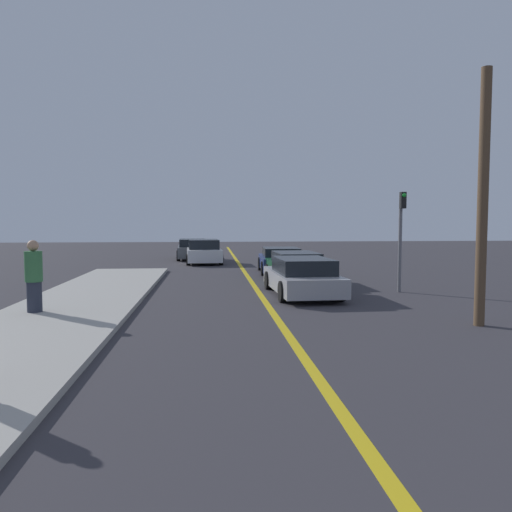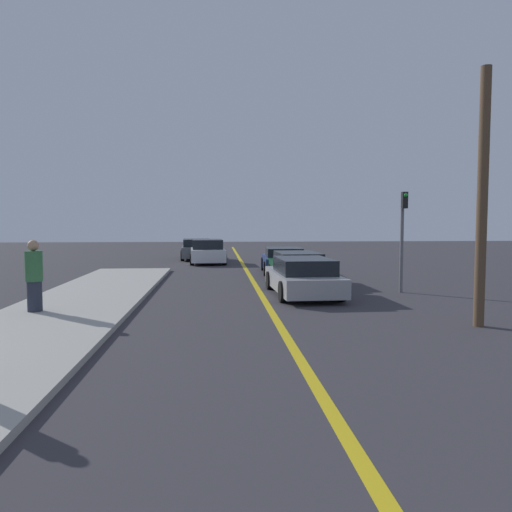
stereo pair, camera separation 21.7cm
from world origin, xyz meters
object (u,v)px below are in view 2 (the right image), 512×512
(utility_pole, at_px, (482,198))
(car_parked_left_lot, at_px, (207,252))
(car_ahead_center, at_px, (297,268))
(traffic_light, at_px, (403,230))
(car_near_right_lane, at_px, (303,277))
(car_oncoming_far, at_px, (197,249))
(pedestrian_by_sign, at_px, (34,276))
(car_far_distant, at_px, (283,260))

(utility_pole, bearing_deg, car_parked_left_lot, 110.25)
(car_ahead_center, xyz_separation_m, traffic_light, (3.10, -2.98, 1.53))
(car_parked_left_lot, bearing_deg, car_ahead_center, -71.75)
(car_near_right_lane, height_order, car_oncoming_far, car_oncoming_far)
(car_ahead_center, bearing_deg, traffic_light, -45.14)
(pedestrian_by_sign, bearing_deg, car_far_distant, 52.67)
(car_near_right_lane, relative_size, utility_pole, 0.80)
(pedestrian_by_sign, height_order, traffic_light, traffic_light)
(car_near_right_lane, height_order, car_ahead_center, car_near_right_lane)
(car_ahead_center, xyz_separation_m, car_oncoming_far, (-4.41, 12.50, 0.03))
(car_parked_left_lot, bearing_deg, pedestrian_by_sign, -107.63)
(car_parked_left_lot, height_order, utility_pole, utility_pole)
(car_near_right_lane, relative_size, traffic_light, 1.38)
(car_parked_left_lot, relative_size, car_oncoming_far, 0.98)
(pedestrian_by_sign, distance_m, traffic_light, 11.44)
(car_oncoming_far, bearing_deg, car_ahead_center, -73.26)
(traffic_light, bearing_deg, car_oncoming_far, 115.90)
(car_parked_left_lot, relative_size, pedestrian_by_sign, 2.34)
(car_oncoming_far, xyz_separation_m, utility_pole, (7.29, -20.90, 2.31))
(car_near_right_lane, bearing_deg, pedestrian_by_sign, -159.28)
(car_near_right_lane, distance_m, car_ahead_center, 3.30)
(car_oncoming_far, bearing_deg, pedestrian_by_sign, -102.77)
(car_near_right_lane, xyz_separation_m, car_ahead_center, (0.33, 3.28, -0.00))
(car_near_right_lane, relative_size, car_parked_left_lot, 1.11)
(car_ahead_center, relative_size, car_far_distant, 1.14)
(car_near_right_lane, height_order, car_far_distant, car_near_right_lane)
(car_far_distant, bearing_deg, car_oncoming_far, 119.07)
(car_far_distant, bearing_deg, car_parked_left_lot, 125.32)
(car_oncoming_far, relative_size, traffic_light, 1.27)
(car_oncoming_far, bearing_deg, car_far_distant, -66.20)
(car_far_distant, distance_m, traffic_light, 7.58)
(car_parked_left_lot, xyz_separation_m, car_oncoming_far, (-0.72, 3.09, -0.03))
(car_ahead_center, bearing_deg, utility_pole, -72.40)
(car_ahead_center, relative_size, car_oncoming_far, 1.07)
(car_parked_left_lot, distance_m, utility_pole, 19.12)
(car_far_distant, distance_m, car_parked_left_lot, 6.74)
(car_ahead_center, distance_m, car_far_distant, 3.75)
(car_near_right_lane, distance_m, car_oncoming_far, 16.31)
(car_ahead_center, height_order, car_oncoming_far, car_oncoming_far)
(car_far_distant, relative_size, car_parked_left_lot, 0.95)
(car_ahead_center, xyz_separation_m, pedestrian_by_sign, (-7.76, -6.38, 0.44))
(pedestrian_by_sign, bearing_deg, car_oncoming_far, 79.93)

